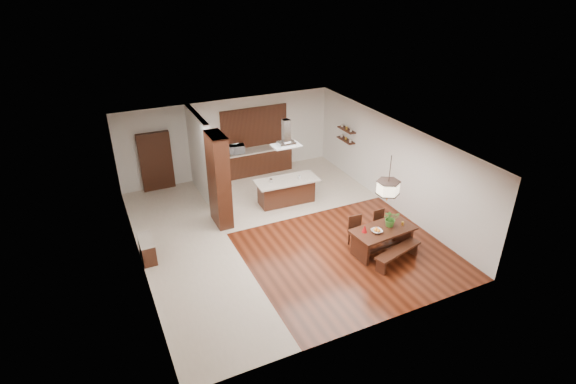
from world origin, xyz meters
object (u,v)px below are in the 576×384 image
hallway_console (147,249)px  dining_bench (397,256)px  fruit_bowl (377,231)px  island_cup (299,177)px  pendant_lantern (389,179)px  foliage_plant (391,218)px  dining_table (383,235)px  kitchen_island (286,191)px  dining_chair_left (357,233)px  dining_chair_right (382,225)px  microwave (237,149)px  range_hood (286,133)px

hallway_console → dining_bench: 6.73m
fruit_bowl → island_cup: 3.71m
dining_bench → pendant_lantern: (-0.05, 0.64, 2.03)m
foliage_plant → fruit_bowl: foliage_plant is taller
hallway_console → dining_table: bearing=-21.9°
pendant_lantern → kitchen_island: pendant_lantern is taller
dining_chair_left → kitchen_island: size_ratio=0.43×
dining_table → dining_chair_right: 0.71m
hallway_console → dining_bench: hallway_console is taller
hallway_console → microwave: (3.99, 3.98, 0.79)m
dining_table → foliage_plant: foliage_plant is taller
dining_table → microwave: (-1.97, 6.37, 0.56)m
pendant_lantern → kitchen_island: size_ratio=0.62×
dining_table → dining_chair_right: size_ratio=2.13×
pendant_lantern → island_cup: pendant_lantern is taller
dining_chair_right → pendant_lantern: bearing=-127.0°
dining_bench → range_hood: 5.06m
dining_chair_right → kitchen_island: dining_chair_right is taller
dining_chair_right → kitchen_island: size_ratio=0.41×
hallway_console → dining_chair_right: size_ratio=1.02×
dining_chair_left → dining_chair_right: 0.89m
kitchen_island → dining_chair_left: bearing=-75.4°
hallway_console → dining_bench: (6.01, -3.03, -0.10)m
fruit_bowl → dining_bench: bearing=-60.4°
foliage_plant → kitchen_island: bearing=111.5°
foliage_plant → microwave: bearing=109.4°
island_cup → foliage_plant: bearing=-73.8°
hallway_console → dining_chair_left: (5.47, -1.89, 0.14)m
foliage_plant → microwave: (-2.22, 6.32, 0.13)m
pendant_lantern → microwave: 6.76m
dining_bench → fruit_bowl: fruit_bowl is taller
dining_bench → kitchen_island: bearing=105.9°
dining_chair_right → pendant_lantern: 1.94m
dining_bench → microwave: bearing=106.1°
kitchen_island → range_hood: (0.00, 0.00, 2.02)m
pendant_lantern → range_hood: (-1.19, 3.73, 0.22)m
dining_chair_left → foliage_plant: size_ratio=1.92×
fruit_bowl → dining_chair_left: bearing=111.0°
foliage_plant → microwave: microwave is taller
foliage_plant → island_cup: bearing=106.2°
hallway_console → fruit_bowl: 6.21m
dining_table → foliage_plant: bearing=11.0°
pendant_lantern → dining_chair_right: bearing=55.6°
fruit_bowl → microwave: size_ratio=0.52×
range_hood → dining_bench: bearing=-74.1°
pendant_lantern → foliage_plant: bearing=11.0°
pendant_lantern → range_hood: 3.92m
dining_table → dining_chair_left: bearing=134.2°
island_cup → microwave: 3.02m
range_hood → foliage_plant: bearing=-68.5°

